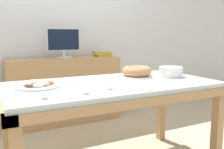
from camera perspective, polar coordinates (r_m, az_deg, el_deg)
name	(u,v)px	position (r m, az deg, el deg)	size (l,w,h in m)	color
wall_back	(56,24)	(3.56, -12.58, 11.30)	(8.00, 0.10, 2.60)	silver
dining_table	(113,94)	(2.00, 0.28, -4.46)	(1.68, 0.86, 0.77)	silver
sideboard	(65,90)	(3.35, -10.80, -3.55)	(1.43, 0.44, 0.85)	tan
computer_monitor	(64,43)	(3.27, -10.99, 7.03)	(0.42, 0.20, 0.38)	silver
book_stack	(102,54)	(3.47, -2.27, 4.72)	(0.25, 0.18, 0.07)	#B29933
cake_chocolate_round	(137,72)	(2.26, 5.68, 0.60)	(0.31, 0.31, 0.09)	white
pastry_platter	(37,85)	(1.89, -16.76, -2.31)	(0.33, 0.33, 0.04)	white
plate_stack	(171,72)	(2.32, 13.30, 0.62)	(0.21, 0.21, 0.09)	white
tealight_left_edge	(45,97)	(1.52, -15.12, -5.06)	(0.04, 0.04, 0.04)	silver
tealight_near_front	(110,88)	(1.72, -0.41, -3.17)	(0.04, 0.04, 0.04)	silver
tealight_centre	(86,93)	(1.60, -5.94, -4.13)	(0.04, 0.04, 0.04)	silver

